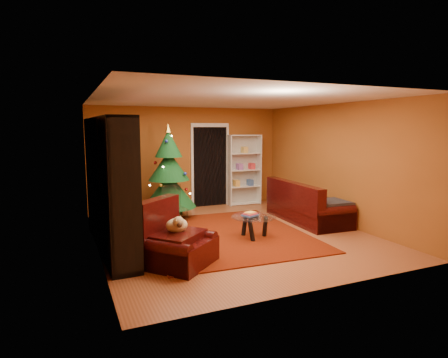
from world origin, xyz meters
name	(u,v)px	position (x,y,z in m)	size (l,w,h in m)	color
floor	(232,236)	(0.00, 0.00, -0.03)	(5.00, 5.50, 0.05)	brown
ceiling	(232,98)	(0.00, 0.00, 2.62)	(5.00, 5.50, 0.05)	silver
wall_back	(188,158)	(0.00, 2.77, 1.30)	(5.00, 0.05, 2.60)	#97521D
wall_left	(93,175)	(-2.52, 0.00, 1.30)	(0.05, 5.50, 2.60)	#97521D
wall_right	(338,164)	(2.52, 0.00, 1.30)	(0.05, 5.50, 2.60)	#97521D
doorway	(210,167)	(0.60, 2.73, 1.05)	(1.06, 0.60, 2.16)	black
rug	(225,234)	(-0.13, 0.03, 0.01)	(2.99, 3.49, 0.02)	#641906
media_unit	(109,184)	(-2.27, 0.07, 1.12)	(0.45, 2.93, 2.25)	black
christmas_tree	(169,173)	(-0.77, 1.80, 1.06)	(1.23, 1.23, 2.19)	#0C3916
gift_box_teal	(136,214)	(-1.52, 1.89, 0.15)	(0.31, 0.31, 0.31)	#167B84
gift_box_green	(176,209)	(-0.50, 2.19, 0.12)	(0.24, 0.24, 0.24)	#286325
gift_box_red	(139,209)	(-1.33, 2.55, 0.12)	(0.23, 0.23, 0.23)	maroon
white_bookshelf	(244,170)	(1.53, 2.57, 0.95)	(0.90, 0.32, 1.95)	white
armchair	(178,239)	(-1.43, -1.16, 0.40)	(1.03, 1.03, 0.81)	black
dog	(177,225)	(-1.43, -1.09, 0.60)	(0.40, 0.30, 0.26)	beige
sofa	(308,201)	(2.02, 0.33, 0.46)	(2.13, 0.96, 0.92)	black
coffee_table	(254,227)	(0.27, -0.39, 0.22)	(0.84, 0.84, 0.52)	gray
acrylic_chair	(176,209)	(-0.89, 0.85, 0.41)	(0.42, 0.45, 0.81)	#66605B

